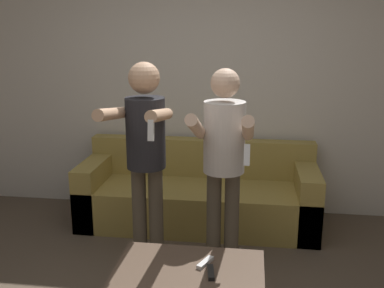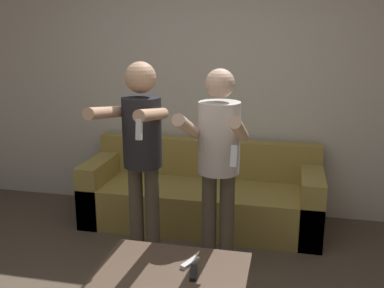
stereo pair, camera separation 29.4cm
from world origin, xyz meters
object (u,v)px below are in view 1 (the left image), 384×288
object	(u,v)px
person_standing_left	(145,145)
coffee_table	(189,277)
couch	(198,196)
remote_far	(205,263)
person_standing_right	(224,152)
remote_near	(211,272)

from	to	relation	value
person_standing_left	coffee_table	distance (m)	1.05
couch	remote_far	size ratio (longest dim) A/B	14.52
coffee_table	remote_far	distance (m)	0.13
couch	remote_far	distance (m)	1.57
couch	person_standing_left	bearing A→B (deg)	-108.14
coffee_table	person_standing_right	bearing A→B (deg)	78.61
person_standing_left	person_standing_right	size ratio (longest dim) A/B	1.02
person_standing_right	remote_far	distance (m)	0.84
couch	remote_near	world-z (taller)	couch
coffee_table	remote_far	world-z (taller)	remote_far
remote_near	remote_far	world-z (taller)	same
coffee_table	remote_near	size ratio (longest dim) A/B	5.80
couch	coffee_table	size ratio (longest dim) A/B	2.46
couch	person_standing_left	size ratio (longest dim) A/B	1.38
coffee_table	remote_far	xyz separation A→B (m)	(0.09, 0.08, 0.06)
remote_far	person_standing_left	bearing A→B (deg)	127.90
remote_far	person_standing_right	bearing A→B (deg)	84.94
person_standing_right	remote_near	bearing A→B (deg)	-91.09
coffee_table	remote_far	size ratio (longest dim) A/B	5.89
person_standing_left	person_standing_right	world-z (taller)	person_standing_left
remote_near	person_standing_right	bearing A→B (deg)	88.91
remote_near	person_standing_left	bearing A→B (deg)	125.99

